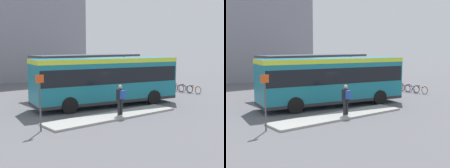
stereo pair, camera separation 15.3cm
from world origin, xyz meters
The scene contains 11 objects.
ground_plane centered at (0.00, 0.00, 0.00)m, with size 120.00×120.00×0.00m, color #5B5B60.
curb_island centered at (-1.75, -3.00, 0.06)m, with size 8.75×1.80×0.12m.
city_bus centered at (0.01, 0.00, 1.94)m, with size 10.55×4.38×3.35m.
pedestrian_waiting centered at (-1.40, -3.21, 1.15)m, with size 0.45×0.48×1.79m.
bicycle_orange centered at (9.57, -0.31, 0.35)m, with size 0.48×1.62×0.70m.
bicycle_blue centered at (9.36, 0.52, 0.35)m, with size 0.48×1.62×0.70m.
bicycle_red centered at (9.32, 1.35, 0.38)m, with size 0.48×1.74×0.75m.
bicycle_white centered at (9.53, 2.18, 0.34)m, with size 0.48×1.55×0.67m.
station_shelter centered at (1.84, 4.95, 3.29)m, with size 9.54×2.83×3.44m.
potted_planter_near_shelter centered at (-1.01, 2.27, 0.74)m, with size 1.01×1.01×1.44m.
platform_sign centered at (-6.53, -3.19, 1.56)m, with size 0.44×0.08×2.80m.
Camera 2 is at (-13.02, -17.16, 4.19)m, focal length 50.00 mm.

